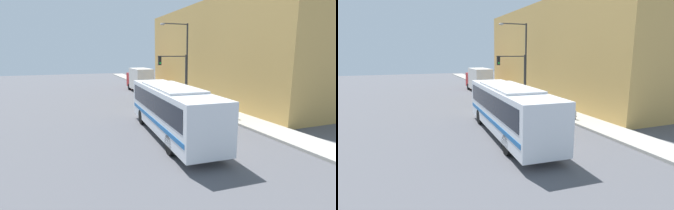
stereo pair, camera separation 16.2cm
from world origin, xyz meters
The scene contains 9 objects.
ground_plane centered at (0.00, 0.00, 0.00)m, with size 120.00×120.00×0.00m, color #515156.
sidewalk centered at (5.70, 20.00, 0.09)m, with size 2.41×70.00×0.18m.
building_facade centered at (9.91, 14.93, 5.30)m, with size 6.00×27.86×10.59m.
city_bus centered at (-0.98, 2.86, 1.87)m, with size 3.06×11.14×3.21m.
delivery_truck centered at (2.62, 22.97, 1.74)m, with size 2.21×6.55×3.22m.
fire_hydrant centered at (5.10, 4.32, 0.54)m, with size 0.26×0.35×0.72m.
traffic_light_pole centered at (4.08, 13.77, 3.55)m, with size 3.28×0.35×4.87m.
parking_meter centered at (5.10, 8.15, 1.05)m, with size 0.14×0.14×1.29m.
street_lamp centered at (4.94, 13.72, 4.99)m, with size 3.16×0.28×8.10m.
Camera 1 is at (-7.08, -12.00, 5.14)m, focal length 28.00 mm.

